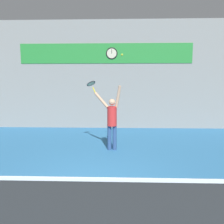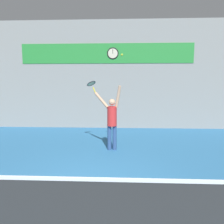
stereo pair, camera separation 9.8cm
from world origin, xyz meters
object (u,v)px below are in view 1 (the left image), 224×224
object	(u,v)px
scoreboard_clock	(112,53)
tennis_racket	(91,84)
tennis_player	(112,119)
tennis_ball	(122,55)

from	to	relation	value
scoreboard_clock	tennis_racket	xyz separation A→B (m)	(-0.58, -2.98, -1.39)
scoreboard_clock	tennis_player	distance (m)	4.23
tennis_player	tennis_racket	world-z (taller)	tennis_racket
scoreboard_clock	tennis_player	xyz separation A→B (m)	(0.12, -3.43, -2.48)
scoreboard_clock	tennis_ball	distance (m)	3.66
scoreboard_clock	tennis_racket	bearing A→B (deg)	-100.93
tennis_player	tennis_racket	xyz separation A→B (m)	(-0.69, 0.44, 1.09)
tennis_ball	tennis_racket	bearing A→B (deg)	148.64
tennis_ball	scoreboard_clock	bearing A→B (deg)	96.79
tennis_racket	tennis_player	bearing A→B (deg)	-32.68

